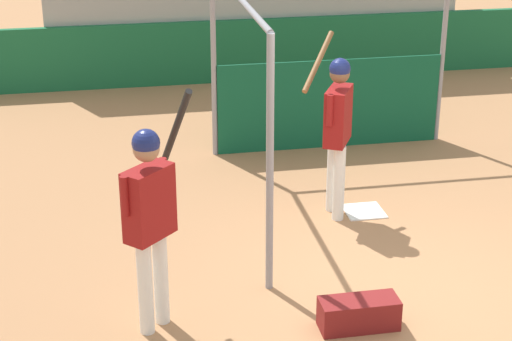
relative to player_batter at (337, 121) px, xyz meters
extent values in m
plane|color=#A8754C|center=(0.18, -1.80, -1.12)|extent=(60.00, 60.00, 0.00)
cube|color=#196038|center=(0.18, 5.48, -0.59)|extent=(24.00, 0.12, 1.06)
cube|color=navy|center=(-2.57, 5.94, -0.01)|extent=(0.45, 0.40, 0.10)
cube|color=navy|center=(-2.57, 6.12, 0.22)|extent=(0.45, 0.06, 0.40)
cube|color=navy|center=(-2.02, 5.94, -0.01)|extent=(0.45, 0.40, 0.10)
cube|color=navy|center=(-2.02, 6.12, 0.22)|extent=(0.45, 0.06, 0.40)
cube|color=navy|center=(-1.47, 5.94, -0.01)|extent=(0.45, 0.40, 0.10)
cube|color=navy|center=(-0.92, 5.94, -0.01)|extent=(0.45, 0.40, 0.10)
cube|color=navy|center=(-0.37, 5.94, -0.01)|extent=(0.45, 0.40, 0.10)
cube|color=navy|center=(0.18, 5.94, -0.01)|extent=(0.45, 0.40, 0.10)
cube|color=navy|center=(0.73, 5.94, -0.01)|extent=(0.45, 0.40, 0.10)
cube|color=navy|center=(1.28, 5.94, -0.01)|extent=(0.45, 0.40, 0.10)
cube|color=navy|center=(1.83, 5.94, -0.01)|extent=(0.45, 0.40, 0.10)
cube|color=navy|center=(2.38, 5.94, -0.01)|extent=(0.45, 0.40, 0.10)
cube|color=navy|center=(2.93, 5.94, -0.01)|extent=(0.45, 0.40, 0.10)
cylinder|color=gray|center=(-1.06, -1.48, 0.13)|extent=(0.07, 0.07, 2.48)
cylinder|color=gray|center=(-1.06, 2.13, 0.13)|extent=(0.07, 0.07, 2.48)
cylinder|color=gray|center=(2.07, 2.13, 0.13)|extent=(0.07, 0.07, 2.48)
cube|color=#0F5133|center=(0.51, 2.11, -0.50)|extent=(3.06, 0.03, 1.22)
cube|color=white|center=(0.35, -0.01, -1.11)|extent=(0.44, 0.44, 0.02)
cylinder|color=white|center=(0.01, -0.14, -0.68)|extent=(0.18, 0.18, 0.87)
cylinder|color=white|center=(0.00, 0.11, -0.68)|extent=(0.18, 0.18, 0.87)
cube|color=maroon|center=(0.00, -0.01, 0.07)|extent=(0.42, 0.53, 0.62)
sphere|color=brown|center=(0.00, -0.01, 0.55)|extent=(0.22, 0.22, 0.22)
sphere|color=navy|center=(0.00, -0.01, 0.60)|extent=(0.23, 0.23, 0.23)
cylinder|color=maroon|center=(-0.15, -0.22, 0.21)|extent=(0.09, 0.09, 0.34)
cylinder|color=maroon|center=(0.09, 0.23, 0.21)|extent=(0.09, 0.09, 0.34)
cylinder|color=brown|center=(-0.13, 0.38, 0.58)|extent=(0.51, 0.63, 0.55)
sphere|color=brown|center=(0.15, 0.16, 0.33)|extent=(0.08, 0.08, 0.08)
cylinder|color=white|center=(-2.26, -2.04, -0.67)|extent=(0.18, 0.18, 0.89)
cylinder|color=white|center=(-2.11, -1.89, -0.67)|extent=(0.18, 0.18, 0.89)
cube|color=maroon|center=(-2.19, -1.97, 0.09)|extent=(0.48, 0.48, 0.63)
sphere|color=#A37556|center=(-2.19, -1.97, 0.57)|extent=(0.22, 0.22, 0.22)
sphere|color=navy|center=(-2.19, -1.97, 0.62)|extent=(0.23, 0.23, 0.23)
cylinder|color=maroon|center=(-2.38, -2.10, 0.23)|extent=(0.10, 0.10, 0.35)
cylinder|color=maroon|center=(-2.04, -1.77, 0.23)|extent=(0.10, 0.10, 0.35)
cylinder|color=black|center=(-1.91, -1.71, 0.66)|extent=(0.25, 0.57, 0.79)
sphere|color=black|center=(-2.16, -1.80, 0.28)|extent=(0.08, 0.08, 0.08)
cube|color=maroon|center=(-0.42, -2.31, -0.98)|extent=(0.70, 0.28, 0.28)
camera|label=1|loc=(-2.52, -8.50, 3.05)|focal=60.00mm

